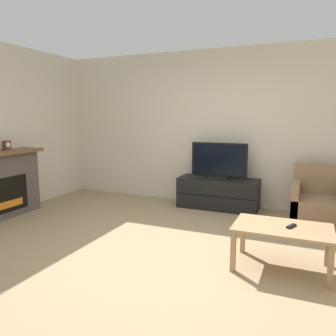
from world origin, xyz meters
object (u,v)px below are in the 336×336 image
Objects in this scene: mantel_clock at (7,145)px; tv_stand at (218,193)px; armchair at (317,205)px; coffee_table at (282,232)px; remote at (291,226)px; fireplace at (1,184)px; tv at (219,162)px.

tv_stand is at bearing 30.02° from mantel_clock.
armchair reaches higher than coffee_table.
remote is at bearing -56.99° from tv_stand.
armchair reaches higher than tv_stand.
tv_stand is at bearing 121.09° from coffee_table.
fireplace reaches higher than coffee_table.
remote is (0.08, 0.02, 0.07)m from coffee_table.
remote is at bearing 10.76° from coffee_table.
coffee_table is at bearing -101.89° from armchair.
tv is at bearing 171.09° from armchair.
fireplace reaches higher than remote.
tv is 2.33m from remote.
remote is (1.26, -1.94, -0.34)m from tv.
remote is (4.20, -0.12, -0.07)m from fireplace.
tv_stand is 2.28m from coffee_table.
fireplace is 1.40× the size of tv.
coffee_table is 0.11m from remote.
tv_stand is at bearing 31.78° from fireplace.
coffee_table is (4.12, -0.13, -0.14)m from fireplace.
tv is (0.00, -0.00, 0.54)m from tv_stand.
fireplace is at bearing -160.58° from armchair.
remote reaches higher than coffee_table.
mantel_clock reaches higher than armchair.
armchair is 0.90× the size of coffee_table.
mantel_clock reaches higher than tv.
armchair is at bearing 103.59° from remote.
mantel_clock is at bearing -160.48° from remote.
mantel_clock is 3.48m from tv_stand.
tv_stand is 1.41× the size of tv.
mantel_clock is at bearing 82.57° from fireplace.
mantel_clock is 4.76m from armchair.
fireplace is at bearing -97.43° from mantel_clock.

